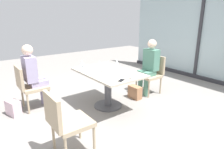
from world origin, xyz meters
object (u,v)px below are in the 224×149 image
at_px(chair_near_window, 152,72).
at_px(person_near_window, 149,64).
at_px(wine_glass_3, 110,65).
at_px(handbag_0, 13,108).
at_px(dining_table_main, 108,80).
at_px(cell_phone_on_table, 121,80).
at_px(wine_glass_0, 133,71).
at_px(wine_glass_5, 84,65).
at_px(chair_front_right, 65,120).
at_px(wine_glass_1, 82,62).
at_px(handbag_1, 135,92).
at_px(coffee_cup, 103,70).
at_px(wine_glass_4, 108,63).
at_px(chair_front_left, 29,85).
at_px(wine_glass_6, 99,63).
at_px(wine_glass_2, 117,62).
at_px(person_front_left, 33,74).

distance_m(chair_near_window, person_near_window, 0.23).
relative_size(wine_glass_3, handbag_0, 0.62).
bearing_deg(chair_near_window, person_near_window, -90.00).
bearing_deg(dining_table_main, person_near_window, 90.00).
relative_size(person_near_window, cell_phone_on_table, 8.75).
relative_size(wine_glass_0, wine_glass_5, 1.00).
distance_m(wine_glass_5, handbag_0, 1.51).
height_order(chair_front_right, cell_phone_on_table, chair_front_right).
xyz_separation_m(wine_glass_0, wine_glass_1, (-1.10, -0.37, 0.00)).
xyz_separation_m(wine_glass_1, handbag_1, (0.53, 1.00, -0.72)).
distance_m(wine_glass_1, coffee_cup, 0.52).
bearing_deg(handbag_1, wine_glass_4, -104.06).
xyz_separation_m(chair_front_left, wine_glass_6, (0.62, 1.22, 0.37)).
bearing_deg(person_near_window, coffee_cup, -90.86).
height_order(wine_glass_1, coffee_cup, wine_glass_1).
height_order(wine_glass_4, wine_glass_6, same).
bearing_deg(dining_table_main, wine_glass_0, 7.56).
distance_m(wine_glass_2, wine_glass_6, 0.37).
xyz_separation_m(chair_front_right, wine_glass_4, (-0.94, 1.36, 0.37)).
xyz_separation_m(wine_glass_4, wine_glass_5, (-0.14, -0.47, 0.00)).
xyz_separation_m(dining_table_main, wine_glass_4, (-0.11, 0.09, 0.30)).
bearing_deg(wine_glass_4, dining_table_main, -39.29).
xyz_separation_m(cell_phone_on_table, handbag_1, (-0.55, 0.86, -0.59)).
distance_m(handbag_0, handbag_1, 2.45).
xyz_separation_m(chair_front_right, handbag_1, (-0.79, 1.98, -0.36)).
distance_m(chair_front_right, wine_glass_6, 1.64).
relative_size(chair_front_left, person_near_window, 0.69).
xyz_separation_m(wine_glass_0, wine_glass_6, (-0.82, -0.14, 0.00)).
xyz_separation_m(wine_glass_3, wine_glass_5, (-0.32, -0.39, 0.00)).
bearing_deg(handbag_0, person_front_left, 83.32).
relative_size(coffee_cup, cell_phone_on_table, 0.62).
bearing_deg(chair_front_right, wine_glass_0, 99.21).
height_order(wine_glass_1, handbag_0, wine_glass_1).
relative_size(dining_table_main, chair_front_left, 1.59).
distance_m(chair_front_right, wine_glass_1, 1.69).
bearing_deg(coffee_cup, wine_glass_2, 101.03).
xyz_separation_m(wine_glass_2, wine_glass_3, (0.16, -0.29, 0.00)).
distance_m(chair_front_left, wine_glass_1, 1.10).
height_order(wine_glass_0, wine_glass_6, same).
bearing_deg(person_front_left, dining_table_main, 54.55).
xyz_separation_m(wine_glass_5, handbag_0, (-0.50, -1.23, -0.72)).
bearing_deg(chair_front_left, dining_table_main, 56.94).
relative_size(person_near_window, wine_glass_6, 6.81).
relative_size(wine_glass_0, wine_glass_1, 1.00).
height_order(wine_glass_4, wine_glass_5, same).
bearing_deg(wine_glass_5, dining_table_main, 56.95).
bearing_deg(chair_near_window, dining_table_main, -90.00).
distance_m(person_front_left, person_near_window, 2.47).
bearing_deg(wine_glass_4, chair_front_left, -117.83).
bearing_deg(chair_front_right, wine_glass_2, 120.55).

